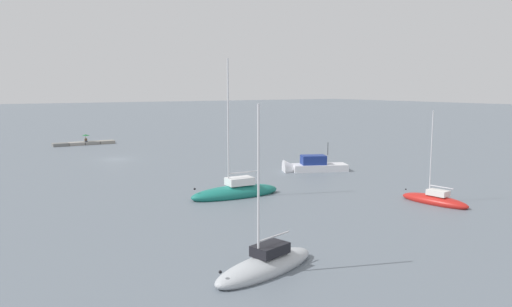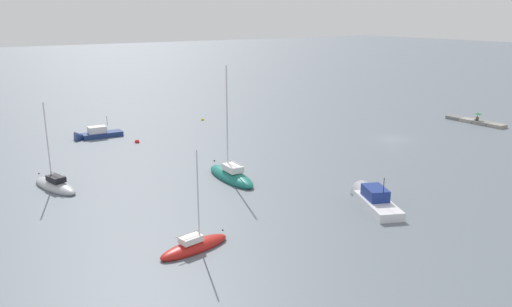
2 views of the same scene
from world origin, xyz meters
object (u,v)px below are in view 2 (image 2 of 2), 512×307
object	(u,v)px
sailboat_red_near	(194,246)
mooring_buoy_near	(203,120)
mooring_buoy_far	(137,142)
sailboat_teal_mid	(231,175)
sailboat_grey_outer	(55,185)
person_seated_brown_left	(477,119)
motorboat_white_mid	(373,200)
motorboat_navy_near	(95,135)
umbrella_open_green	(478,114)

from	to	relation	value
sailboat_red_near	mooring_buoy_near	size ratio (longest dim) A/B	16.33
sailboat_red_near	mooring_buoy_far	size ratio (longest dim) A/B	12.31
sailboat_red_near	mooring_buoy_near	xyz separation A→B (m)	(41.83, -22.75, -0.21)
sailboat_teal_mid	sailboat_red_near	bearing A→B (deg)	-128.28
sailboat_grey_outer	person_seated_brown_left	bearing A→B (deg)	-20.05
motorboat_white_mid	mooring_buoy_far	world-z (taller)	motorboat_white_mid
person_seated_brown_left	motorboat_navy_near	bearing A→B (deg)	65.56
motorboat_white_mid	mooring_buoy_near	world-z (taller)	motorboat_white_mid
motorboat_navy_near	motorboat_white_mid	world-z (taller)	motorboat_white_mid
sailboat_teal_mid	mooring_buoy_far	distance (m)	20.81
sailboat_grey_outer	mooring_buoy_near	xyz separation A→B (m)	(21.74, -28.22, -0.26)
sailboat_red_near	motorboat_navy_near	bearing A→B (deg)	165.39
mooring_buoy_far	mooring_buoy_near	bearing A→B (deg)	-60.00
motorboat_navy_near	mooring_buoy_far	xyz separation A→B (m)	(-5.98, -4.01, -0.27)
sailboat_red_near	sailboat_teal_mid	size ratio (longest dim) A/B	0.64
person_seated_brown_left	sailboat_grey_outer	distance (m)	63.93
motorboat_white_mid	umbrella_open_green	bearing A→B (deg)	45.54
person_seated_brown_left	sailboat_red_near	distance (m)	60.21
sailboat_teal_mid	sailboat_grey_outer	xyz separation A→B (m)	(7.28, 16.35, -0.08)
sailboat_red_near	mooring_buoy_far	bearing A→B (deg)	157.67
umbrella_open_green	motorboat_white_mid	distance (m)	43.37
mooring_buoy_near	person_seated_brown_left	bearing A→B (deg)	-126.88
sailboat_red_near	motorboat_white_mid	xyz separation A→B (m)	(-0.81, -18.00, 0.15)
sailboat_red_near	sailboat_grey_outer	distance (m)	20.82
sailboat_teal_mid	sailboat_grey_outer	world-z (taller)	sailboat_teal_mid
motorboat_navy_near	motorboat_white_mid	xyz separation A→B (m)	(-40.24, -13.77, 0.05)
person_seated_brown_left	motorboat_navy_near	xyz separation A→B (m)	(24.26, 54.04, -0.39)
mooring_buoy_near	sailboat_teal_mid	bearing A→B (deg)	157.75
sailboat_grey_outer	motorboat_white_mid	distance (m)	31.42
umbrella_open_green	sailboat_grey_outer	distance (m)	63.97
person_seated_brown_left	sailboat_grey_outer	bearing A→B (deg)	85.32
person_seated_brown_left	sailboat_grey_outer	xyz separation A→B (m)	(4.92, 63.74, -0.44)
sailboat_red_near	motorboat_white_mid	size ratio (longest dim) A/B	1.04
sailboat_teal_mid	sailboat_grey_outer	bearing A→B (deg)	158.05
sailboat_teal_mid	motorboat_navy_near	distance (m)	27.44
mooring_buoy_near	mooring_buoy_far	bearing A→B (deg)	120.00
person_seated_brown_left	sailboat_red_near	bearing A→B (deg)	104.33
sailboat_grey_outer	mooring_buoy_far	size ratio (longest dim) A/B	14.10
sailboat_red_near	motorboat_navy_near	world-z (taller)	sailboat_red_near
person_seated_brown_left	umbrella_open_green	bearing A→B (deg)	-89.45
sailboat_red_near	sailboat_teal_mid	xyz separation A→B (m)	(12.81, -10.88, 0.13)
person_seated_brown_left	mooring_buoy_near	world-z (taller)	person_seated_brown_left
motorboat_navy_near	mooring_buoy_far	size ratio (longest dim) A/B	10.24
umbrella_open_green	sailboat_red_near	distance (m)	60.25
sailboat_red_near	sailboat_teal_mid	world-z (taller)	sailboat_teal_mid
motorboat_navy_near	motorboat_white_mid	size ratio (longest dim) A/B	0.87
mooring_buoy_far	person_seated_brown_left	bearing A→B (deg)	-110.07
sailboat_red_near	motorboat_navy_near	distance (m)	39.66
sailboat_grey_outer	sailboat_red_near	bearing A→B (deg)	-90.42
person_seated_brown_left	motorboat_white_mid	xyz separation A→B (m)	(-15.99, 40.27, -0.34)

